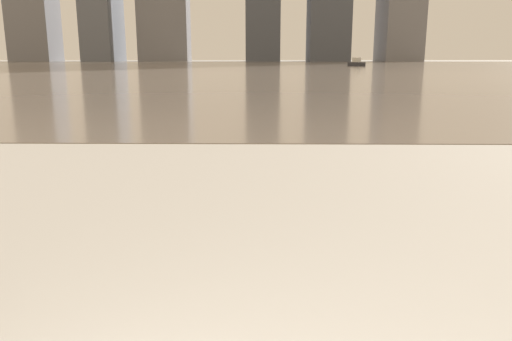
% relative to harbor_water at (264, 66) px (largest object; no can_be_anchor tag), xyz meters
% --- Properties ---
extents(harbor_water, '(180.00, 110.00, 0.01)m').
position_rel_harbor_water_xyz_m(harbor_water, '(0.00, 0.00, 0.00)').
color(harbor_water, gray).
rests_on(harbor_water, ground_plane).
extents(harbor_boat_1, '(1.78, 2.87, 1.02)m').
position_rel_harbor_water_xyz_m(harbor_boat_1, '(11.18, 0.07, 0.36)').
color(harbor_boat_1, '#2D2D33').
rests_on(harbor_boat_1, harbor_water).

